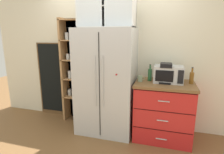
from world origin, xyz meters
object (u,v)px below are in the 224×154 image
Objects in this scene: microwave at (168,74)px; mug_sage at (140,79)px; refrigerator at (106,82)px; bottle_green at (150,74)px; bottle_amber at (192,77)px; coffee_maker at (165,73)px; chalkboard_menu at (52,79)px.

microwave is 4.05× the size of mug_sage.
refrigerator reaches higher than microwave.
mug_sage is 0.40× the size of bottle_green.
bottle_amber is at bearing 3.19° from refrigerator.
bottle_amber is at bearing 1.29° from microwave.
refrigerator is 16.31× the size of mug_sage.
microwave is 0.44m from mug_sage.
coffee_maker is 0.39m from bottle_amber.
chalkboard_menu is (-1.29, 0.32, -0.13)m from refrigerator.
refrigerator is 0.74m from bottle_green.
microwave is 1.42× the size of coffee_maker.
coffee_maker is 0.21× the size of chalkboard_menu.
refrigerator is 7.00× the size of bottle_amber.
refrigerator is at bearing -13.80° from chalkboard_menu.
chalkboard_menu reaches higher than bottle_amber.
chalkboard_menu is (-2.63, 0.24, -0.29)m from bottle_amber.
refrigerator is 5.72× the size of coffee_maker.
coffee_maker is 1.15× the size of bottle_green.
coffee_maker is 2.85× the size of mug_sage.
chalkboard_menu is at bearing 173.37° from bottle_green.
bottle_amber is 0.17× the size of chalkboard_menu.
bottle_amber is at bearing -5.25° from chalkboard_menu.
microwave is 0.34m from bottle_amber.
microwave is at bearing -178.71° from bottle_amber.
bottle_green is at bearing 176.69° from microwave.
mug_sage is 0.19m from bottle_green.
bottle_green is 1.07× the size of bottle_amber.
bottle_amber reaches higher than mug_sage.
microwave is 1.63× the size of bottle_green.
bottle_amber is (0.34, 0.01, -0.02)m from microwave.
bottle_green reaches higher than mug_sage.
mug_sage is 0.07× the size of chalkboard_menu.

